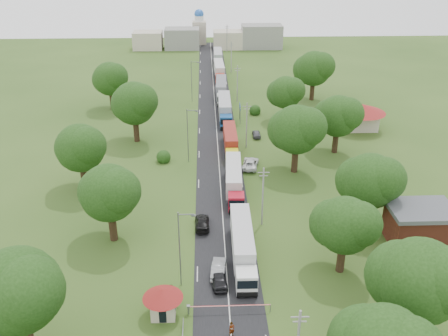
{
  "coord_description": "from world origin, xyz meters",
  "views": [
    {
      "loc": [
        -2.27,
        -67.52,
        38.18
      ],
      "look_at": [
        0.6,
        5.65,
        3.0
      ],
      "focal_mm": 40.0,
      "sensor_mm": 36.0,
      "label": 1
    }
  ],
  "objects_px": {
    "truck_0": "(243,245)",
    "car_lane_front": "(219,279)",
    "info_sign": "(240,109)",
    "pedestrian_near": "(232,330)",
    "boom_barrier": "(217,307)",
    "car_lane_mid": "(219,268)",
    "guard_booth": "(163,299)"
  },
  "relations": [
    {
      "from": "car_lane_mid",
      "to": "pedestrian_near",
      "type": "relative_size",
      "value": 2.56
    },
    {
      "from": "truck_0",
      "to": "car_lane_mid",
      "type": "relative_size",
      "value": 3.2
    },
    {
      "from": "info_sign",
      "to": "car_lane_mid",
      "type": "relative_size",
      "value": 0.88
    },
    {
      "from": "guard_booth",
      "to": "truck_0",
      "type": "relative_size",
      "value": 0.3
    },
    {
      "from": "boom_barrier",
      "to": "guard_booth",
      "type": "height_order",
      "value": "guard_booth"
    },
    {
      "from": "boom_barrier",
      "to": "info_sign",
      "type": "xyz_separation_m",
      "value": [
        6.56,
        60.0,
        2.11
      ]
    },
    {
      "from": "car_lane_mid",
      "to": "boom_barrier",
      "type": "bearing_deg",
      "value": 93.42
    },
    {
      "from": "car_lane_mid",
      "to": "info_sign",
      "type": "bearing_deg",
      "value": -90.33
    },
    {
      "from": "info_sign",
      "to": "car_lane_mid",
      "type": "height_order",
      "value": "info_sign"
    },
    {
      "from": "info_sign",
      "to": "pedestrian_near",
      "type": "relative_size",
      "value": 2.26
    },
    {
      "from": "car_lane_front",
      "to": "pedestrian_near",
      "type": "relative_size",
      "value": 2.48
    },
    {
      "from": "guard_booth",
      "to": "car_lane_front",
      "type": "bearing_deg",
      "value": 38.89
    },
    {
      "from": "pedestrian_near",
      "to": "info_sign",
      "type": "bearing_deg",
      "value": 56.37
    },
    {
      "from": "truck_0",
      "to": "pedestrian_near",
      "type": "relative_size",
      "value": 8.21
    },
    {
      "from": "car_lane_front",
      "to": "car_lane_mid",
      "type": "distance_m",
      "value": 2.0
    },
    {
      "from": "guard_booth",
      "to": "pedestrian_near",
      "type": "height_order",
      "value": "guard_booth"
    },
    {
      "from": "guard_booth",
      "to": "car_lane_front",
      "type": "xyz_separation_m",
      "value": [
        6.2,
        5.0,
        -1.4
      ]
    },
    {
      "from": "guard_booth",
      "to": "truck_0",
      "type": "bearing_deg",
      "value": 46.69
    },
    {
      "from": "pedestrian_near",
      "to": "car_lane_mid",
      "type": "bearing_deg",
      "value": 66.72
    },
    {
      "from": "truck_0",
      "to": "car_lane_front",
      "type": "relative_size",
      "value": 3.31
    },
    {
      "from": "car_lane_mid",
      "to": "pedestrian_near",
      "type": "bearing_deg",
      "value": 102.07
    },
    {
      "from": "truck_0",
      "to": "car_lane_mid",
      "type": "distance_m",
      "value": 4.51
    },
    {
      "from": "info_sign",
      "to": "car_lane_front",
      "type": "distance_m",
      "value": 55.39
    },
    {
      "from": "truck_0",
      "to": "boom_barrier",
      "type": "bearing_deg",
      "value": -109.45
    },
    {
      "from": "truck_0",
      "to": "car_lane_front",
      "type": "height_order",
      "value": "truck_0"
    },
    {
      "from": "boom_barrier",
      "to": "pedestrian_near",
      "type": "distance_m",
      "value": 3.77
    },
    {
      "from": "guard_booth",
      "to": "pedestrian_near",
      "type": "bearing_deg",
      "value": -25.76
    },
    {
      "from": "boom_barrier",
      "to": "truck_0",
      "type": "bearing_deg",
      "value": 70.55
    },
    {
      "from": "info_sign",
      "to": "car_lane_mid",
      "type": "distance_m",
      "value": 53.41
    },
    {
      "from": "boom_barrier",
      "to": "car_lane_front",
      "type": "distance_m",
      "value": 5.01
    },
    {
      "from": "guard_booth",
      "to": "car_lane_mid",
      "type": "distance_m",
      "value": 9.46
    },
    {
      "from": "guard_booth",
      "to": "car_lane_mid",
      "type": "bearing_deg",
      "value": 48.48
    }
  ]
}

